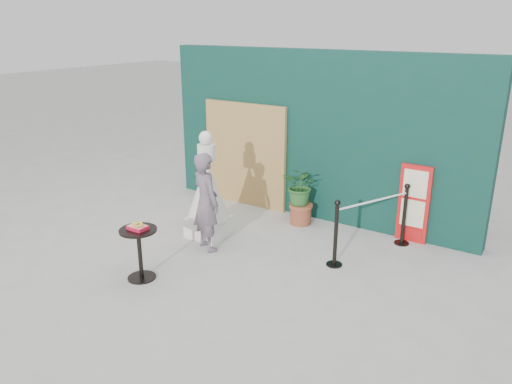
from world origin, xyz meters
name	(u,v)px	position (x,y,z in m)	size (l,w,h in m)	color
ground	(209,283)	(0.00, 0.00, 0.00)	(60.00, 60.00, 0.00)	#ADAAA5
back_wall	(316,136)	(0.00, 3.15, 1.50)	(6.00, 0.30, 3.00)	#0B322E
bamboo_fence	(245,155)	(-1.40, 2.94, 1.00)	(1.80, 0.08, 2.00)	tan
woman	(206,202)	(-0.73, 0.89, 0.79)	(0.57, 0.38, 1.58)	slate
menu_board	(414,204)	(1.90, 2.95, 0.65)	(0.50, 0.07, 1.30)	red
statue	(208,194)	(-1.02, 1.30, 0.74)	(0.70, 0.70, 1.80)	silver
cafe_table	(139,246)	(-0.89, -0.40, 0.50)	(0.52, 0.52, 0.75)	black
food_basket	(138,227)	(-0.89, -0.39, 0.79)	(0.26, 0.19, 0.11)	red
planter	(301,191)	(0.02, 2.62, 0.61)	(0.62, 0.54, 1.06)	brown
stanchion_barrier	(372,225)	(1.52, 2.12, 0.49)	(0.84, 1.54, 1.03)	black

